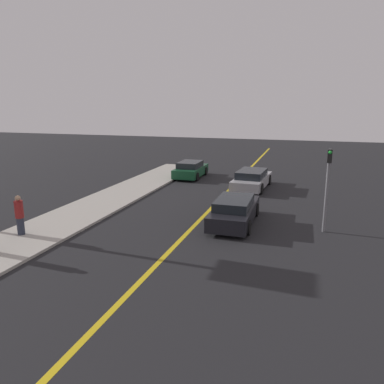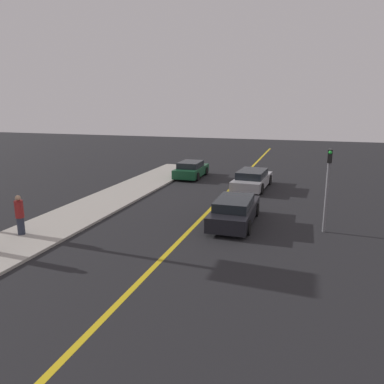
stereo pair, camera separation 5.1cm
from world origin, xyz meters
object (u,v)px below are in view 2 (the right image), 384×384
(car_ahead_center, at_px, (252,179))
(car_far_distant, at_px, (191,170))
(car_near_right_lane, at_px, (235,211))
(pedestrian_mid_group, at_px, (20,215))
(traffic_light, at_px, (328,181))

(car_ahead_center, relative_size, car_far_distant, 1.22)
(car_ahead_center, bearing_deg, car_near_right_lane, -84.00)
(car_near_right_lane, distance_m, car_ahead_center, 7.64)
(pedestrian_mid_group, bearing_deg, traffic_light, 20.06)
(car_ahead_center, xyz_separation_m, car_far_distant, (-4.93, 2.35, -0.01))
(car_far_distant, height_order, traffic_light, traffic_light)
(car_near_right_lane, xyz_separation_m, traffic_light, (3.89, -0.05, 1.62))
(car_ahead_center, distance_m, pedestrian_mid_group, 14.30)
(pedestrian_mid_group, bearing_deg, car_near_right_lane, 28.73)
(car_ahead_center, bearing_deg, car_far_distant, 157.84)
(car_far_distant, relative_size, traffic_light, 1.11)
(car_near_right_lane, bearing_deg, car_ahead_center, 91.87)
(car_near_right_lane, relative_size, car_far_distant, 1.15)
(car_near_right_lane, distance_m, car_far_distant, 11.29)
(car_near_right_lane, distance_m, pedestrian_mid_group, 9.19)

